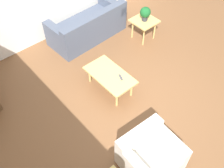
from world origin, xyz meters
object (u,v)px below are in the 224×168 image
at_px(coffee_table, 110,76).
at_px(potted_plant, 145,13).
at_px(sofa, 88,27).
at_px(armchair, 149,155).
at_px(side_table_plant, 144,23).

relative_size(coffee_table, potted_plant, 3.03).
distance_m(sofa, potted_plant, 1.47).
bearing_deg(coffee_table, armchair, 160.05).
relative_size(armchair, potted_plant, 2.62).
height_order(armchair, side_table_plant, armchair).
xyz_separation_m(coffee_table, side_table_plant, (0.75, -1.78, 0.09)).
bearing_deg(armchair, sofa, 71.75).
relative_size(sofa, potted_plant, 5.56).
height_order(coffee_table, side_table_plant, side_table_plant).
xyz_separation_m(side_table_plant, potted_plant, (0.00, -0.00, 0.28)).
bearing_deg(armchair, coffee_table, 73.54).
bearing_deg(coffee_table, sofa, -23.52).
height_order(side_table_plant, potted_plant, potted_plant).
xyz_separation_m(armchair, coffee_table, (1.73, -0.63, 0.10)).
distance_m(sofa, coffee_table, 1.85).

